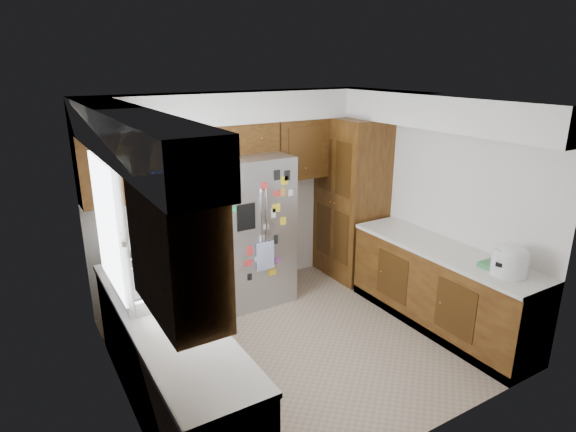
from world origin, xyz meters
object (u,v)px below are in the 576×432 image
object	(u,v)px
rice_cooker	(510,259)
pantry	(351,199)
fridge	(249,230)
paper_towel	(499,262)

from	to	relation	value
rice_cooker	pantry	bearing A→B (deg)	89.99
fridge	paper_towel	distance (m)	2.77
pantry	fridge	world-z (taller)	pantry
fridge	rice_cooker	world-z (taller)	fridge
paper_towel	pantry	bearing A→B (deg)	87.40
rice_cooker	paper_towel	distance (m)	0.12
rice_cooker	paper_towel	xyz separation A→B (m)	(-0.11, 0.04, -0.02)
pantry	rice_cooker	distance (m)	2.38
rice_cooker	paper_towel	size ratio (longest dim) A/B	1.31
fridge	rice_cooker	xyz separation A→B (m)	(1.50, -2.43, 0.17)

